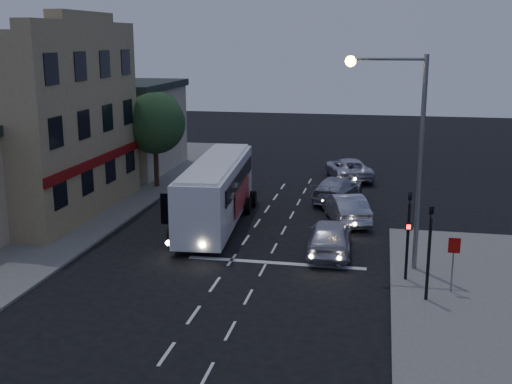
% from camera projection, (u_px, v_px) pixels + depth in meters
% --- Properties ---
extents(ground, '(120.00, 120.00, 0.00)m').
position_uv_depth(ground, '(221.00, 276.00, 26.97)').
color(ground, black).
extents(sidewalk_far, '(12.00, 50.00, 0.12)m').
position_uv_depth(sidewalk_far, '(37.00, 210.00, 37.04)').
color(sidewalk_far, slate).
rests_on(sidewalk_far, ground).
extents(road_markings, '(8.00, 30.55, 0.01)m').
position_uv_depth(road_markings, '(265.00, 252.00, 29.88)').
color(road_markings, silver).
rests_on(road_markings, ground).
extents(tour_bus, '(3.25, 11.50, 3.48)m').
position_uv_depth(tour_bus, '(217.00, 190.00, 34.01)').
color(tour_bus, white).
rests_on(tour_bus, ground).
extents(car_suv, '(2.12, 4.91, 1.65)m').
position_uv_depth(car_suv, '(330.00, 236.00, 29.60)').
color(car_suv, silver).
rests_on(car_suv, ground).
extents(car_sedan_a, '(3.02, 5.10, 1.59)m').
position_uv_depth(car_sedan_a, '(346.00, 208.00, 34.67)').
color(car_sedan_a, '#A8A9B8').
rests_on(car_sedan_a, ground).
extents(car_sedan_b, '(3.19, 5.49, 1.49)m').
position_uv_depth(car_sedan_b, '(337.00, 189.00, 39.23)').
color(car_sedan_b, '#999DAF').
rests_on(car_sedan_b, ground).
extents(car_sedan_c, '(4.00, 5.92, 1.51)m').
position_uv_depth(car_sedan_c, '(348.00, 169.00, 45.22)').
color(car_sedan_c, silver).
rests_on(car_sedan_c, ground).
extents(traffic_signal_main, '(0.25, 0.35, 4.10)m').
position_uv_depth(traffic_signal_main, '(408.00, 225.00, 25.72)').
color(traffic_signal_main, black).
rests_on(traffic_signal_main, sidewalk_near).
extents(traffic_signal_side, '(0.18, 0.15, 4.10)m').
position_uv_depth(traffic_signal_side, '(430.00, 241.00, 23.70)').
color(traffic_signal_side, black).
rests_on(traffic_signal_side, sidewalk_near).
extents(regulatory_sign, '(0.45, 0.12, 2.20)m').
position_uv_depth(regulatory_sign, '(453.00, 256.00, 24.62)').
color(regulatory_sign, slate).
rests_on(regulatory_sign, sidewalk_near).
extents(streetlight, '(3.32, 0.44, 9.00)m').
position_uv_depth(streetlight, '(405.00, 138.00, 26.35)').
color(streetlight, slate).
rests_on(streetlight, sidewalk_near).
extents(main_building, '(10.12, 12.00, 11.00)m').
position_uv_depth(main_building, '(14.00, 122.00, 36.02)').
color(main_building, '#917F5A').
rests_on(main_building, sidewalk_far).
extents(low_building_north, '(9.40, 9.40, 6.50)m').
position_uv_depth(low_building_north, '(111.00, 125.00, 47.80)').
color(low_building_north, '#ADA68F').
rests_on(low_building_north, sidewalk_far).
extents(street_tree, '(4.00, 4.00, 6.20)m').
position_uv_depth(street_tree, '(155.00, 121.00, 41.79)').
color(street_tree, black).
rests_on(street_tree, sidewalk_far).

